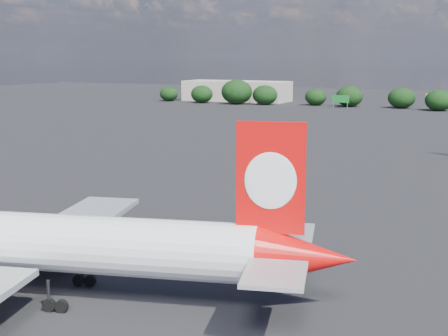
% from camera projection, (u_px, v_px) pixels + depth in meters
% --- Properties ---
extents(ground, '(500.00, 500.00, 0.00)m').
position_uv_depth(ground, '(262.00, 162.00, 106.28)').
color(ground, black).
rests_on(ground, ground).
extents(qantas_airliner, '(40.99, 39.26, 13.54)m').
position_uv_depth(qantas_airliner, '(59.00, 245.00, 45.89)').
color(qantas_airliner, white).
rests_on(qantas_airliner, ground).
extents(terminal_building, '(42.00, 16.00, 8.00)m').
position_uv_depth(terminal_building, '(237.00, 91.00, 250.38)').
color(terminal_building, '#A3998D').
rests_on(terminal_building, ground).
extents(highway_sign, '(6.00, 0.30, 4.50)m').
position_uv_depth(highway_sign, '(341.00, 99.00, 216.28)').
color(highway_sign, '#146824').
rests_on(highway_sign, ground).
extents(billboard_yellow, '(5.00, 0.30, 5.50)m').
position_uv_depth(billboard_yellow, '(433.00, 98.00, 208.66)').
color(billboard_yellow, yellow).
rests_on(billboard_yellow, ground).
extents(horizon_treeline, '(204.20, 16.35, 9.19)m').
position_uv_depth(horizon_treeline, '(400.00, 98.00, 210.99)').
color(horizon_treeline, black).
rests_on(horizon_treeline, ground).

